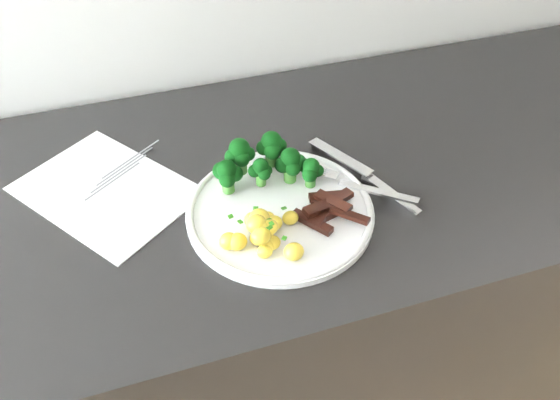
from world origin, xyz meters
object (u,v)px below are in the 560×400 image
at_px(counter, 253,340).
at_px(recipe_paper, 106,190).
at_px(beef_strips, 329,208).
at_px(fork, 361,186).
at_px(plate, 280,210).
at_px(potatoes, 262,232).
at_px(knife, 376,184).
at_px(broccoli, 266,161).

bearing_deg(counter, recipe_paper, 166.15).
xyz_separation_m(beef_strips, fork, (0.07, 0.03, -0.00)).
bearing_deg(plate, beef_strips, -23.39).
xyz_separation_m(recipe_paper, potatoes, (0.21, -0.19, 0.02)).
distance_m(recipe_paper, beef_strips, 0.36).
bearing_deg(plate, knife, 3.67).
distance_m(recipe_paper, potatoes, 0.28).
relative_size(plate, knife, 1.29).
relative_size(recipe_paper, broccoli, 1.99).
bearing_deg(potatoes, broccoli, 70.76).
distance_m(potatoes, fork, 0.19).
relative_size(plate, fork, 1.94).
height_order(fork, knife, fork).
distance_m(plate, broccoli, 0.08).
xyz_separation_m(plate, potatoes, (-0.04, -0.05, 0.02)).
bearing_deg(knife, broccoli, 160.33).
relative_size(counter, potatoes, 19.85).
bearing_deg(counter, fork, -25.12).
distance_m(potatoes, knife, 0.22).
height_order(counter, recipe_paper, recipe_paper).
distance_m(potatoes, beef_strips, 0.11).
bearing_deg(counter, knife, -20.02).
height_order(plate, broccoli, broccoli).
bearing_deg(broccoli, fork, -25.99).
relative_size(recipe_paper, plate, 1.17).
height_order(recipe_paper, potatoes, potatoes).
height_order(potatoes, knife, potatoes).
bearing_deg(knife, potatoes, -163.52).
distance_m(beef_strips, knife, 0.11).
bearing_deg(potatoes, beef_strips, 11.16).
bearing_deg(plate, broccoli, 90.80).
height_order(potatoes, fork, potatoes).
bearing_deg(beef_strips, knife, 22.19).
xyz_separation_m(potatoes, fork, (0.18, 0.05, -0.01)).
xyz_separation_m(counter, broccoli, (0.04, -0.01, 0.51)).
bearing_deg(recipe_paper, fork, -19.08).
height_order(recipe_paper, beef_strips, beef_strips).
height_order(potatoes, beef_strips, potatoes).
distance_m(broccoli, potatoes, 0.13).
relative_size(broccoli, potatoes, 1.36).
xyz_separation_m(broccoli, knife, (0.17, -0.06, -0.04)).
xyz_separation_m(counter, fork, (0.17, -0.08, 0.48)).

